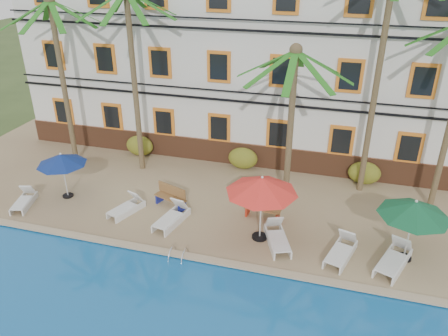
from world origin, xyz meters
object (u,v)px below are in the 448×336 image
(umbrella_green, at_px, (415,209))
(pool_ladder, at_px, (178,257))
(palm_c, at_px, (292,105))
(umbrella_blue, at_px, (61,160))
(bench_right, at_px, (263,207))
(palm_a, at_px, (60,60))
(palm_b, at_px, (132,59))
(palm_d, at_px, (381,55))
(bench_left, at_px, (172,196))
(lounger_f, at_px, (394,259))
(lounger_c, at_px, (172,217))
(lounger_e, at_px, (341,251))
(lounger_b, at_px, (127,207))
(lounger_a, at_px, (24,200))
(umbrella_red, at_px, (262,186))
(lounger_d, at_px, (277,237))

(umbrella_green, xyz_separation_m, pool_ladder, (-7.85, -2.14, -2.10))
(palm_c, bearing_deg, umbrella_blue, -167.34)
(bench_right, bearing_deg, palm_a, 166.45)
(palm_b, bearing_deg, palm_d, 3.87)
(palm_c, height_order, umbrella_blue, palm_c)
(umbrella_blue, relative_size, bench_left, 1.37)
(lounger_f, xyz_separation_m, pool_ladder, (-7.45, -1.58, -0.31))
(palm_c, height_order, bench_right, palm_c)
(lounger_c, xyz_separation_m, lounger_e, (6.70, -0.39, -0.00))
(palm_d, distance_m, lounger_b, 12.12)
(lounger_c, bearing_deg, palm_a, 150.25)
(lounger_a, bearing_deg, lounger_e, 0.45)
(palm_a, distance_m, palm_d, 14.41)
(palm_d, xyz_separation_m, lounger_c, (-7.34, -4.94, -5.89))
(pool_ladder, bearing_deg, bench_right, 55.00)
(umbrella_red, height_order, lounger_c, umbrella_red)
(umbrella_blue, height_order, pool_ladder, umbrella_blue)
(bench_right, bearing_deg, bench_left, -176.60)
(umbrella_green, relative_size, lounger_f, 1.14)
(palm_a, bearing_deg, umbrella_red, -20.77)
(lounger_c, distance_m, lounger_e, 6.71)
(bench_left, bearing_deg, bench_right, 3.40)
(umbrella_red, height_order, lounger_d, umbrella_red)
(lounger_a, distance_m, bench_right, 10.34)
(palm_c, distance_m, umbrella_green, 5.93)
(lounger_a, bearing_deg, bench_left, 15.78)
(palm_a, xyz_separation_m, palm_d, (14.35, 0.93, 0.90))
(palm_b, relative_size, palm_d, 0.88)
(palm_b, xyz_separation_m, bench_right, (6.79, -2.73, -5.07))
(palm_b, relative_size, lounger_c, 4.37)
(palm_d, height_order, lounger_f, palm_d)
(palm_b, height_order, lounger_e, palm_b)
(umbrella_red, relative_size, lounger_e, 1.35)
(palm_d, bearing_deg, umbrella_blue, -161.49)
(palm_a, bearing_deg, lounger_b, -37.74)
(lounger_a, height_order, pool_ladder, lounger_a)
(umbrella_green, relative_size, lounger_b, 1.36)
(lounger_e, bearing_deg, lounger_f, -0.29)
(palm_a, height_order, lounger_b, palm_a)
(umbrella_red, xyz_separation_m, lounger_a, (-10.32, -0.47, -2.06))
(umbrella_blue, relative_size, lounger_d, 1.07)
(lounger_e, bearing_deg, palm_a, 162.21)
(palm_b, height_order, lounger_d, palm_b)
(palm_a, height_order, umbrella_green, palm_a)
(umbrella_red, distance_m, bench_right, 2.39)
(umbrella_green, distance_m, bench_left, 9.60)
(palm_a, height_order, lounger_c, palm_a)
(lounger_f, relative_size, bench_left, 1.37)
(lounger_c, bearing_deg, palm_b, 128.24)
(lounger_d, bearing_deg, pool_ladder, -151.85)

